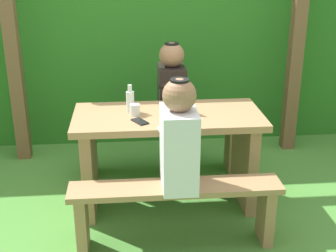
% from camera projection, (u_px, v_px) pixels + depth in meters
% --- Properties ---
extents(ground_plane, '(12.00, 12.00, 0.00)m').
position_uv_depth(ground_plane, '(168.00, 203.00, 3.73)').
color(ground_plane, '#498937').
extents(hedge_backdrop, '(6.40, 1.03, 2.05)m').
position_uv_depth(hedge_backdrop, '(153.00, 34.00, 5.02)').
color(hedge_backdrop, '#287020').
rests_on(hedge_backdrop, ground_plane).
extents(pergola_post_left, '(0.12, 0.12, 2.01)m').
position_uv_depth(pergola_post_left, '(13.00, 55.00, 4.18)').
color(pergola_post_left, brown).
rests_on(pergola_post_left, ground_plane).
extents(pergola_post_right, '(0.12, 0.12, 2.01)m').
position_uv_depth(pergola_post_right, '(296.00, 49.00, 4.40)').
color(pergola_post_right, brown).
rests_on(pergola_post_right, ground_plane).
extents(picnic_table, '(1.40, 0.64, 0.75)m').
position_uv_depth(picnic_table, '(168.00, 144.00, 3.54)').
color(picnic_table, '#9E7A51').
rests_on(picnic_table, ground_plane).
extents(bench_near, '(1.40, 0.24, 0.46)m').
position_uv_depth(bench_near, '(176.00, 203.00, 3.09)').
color(bench_near, '#9E7A51').
rests_on(bench_near, ground_plane).
extents(bench_far, '(1.40, 0.24, 0.46)m').
position_uv_depth(bench_far, '(162.00, 138.00, 4.13)').
color(bench_far, '#9E7A51').
rests_on(bench_far, ground_plane).
extents(person_white_shirt, '(0.25, 0.35, 0.72)m').
position_uv_depth(person_white_shirt, '(179.00, 138.00, 2.93)').
color(person_white_shirt, silver).
rests_on(person_white_shirt, bench_near).
extents(person_black_coat, '(0.25, 0.35, 0.72)m').
position_uv_depth(person_black_coat, '(172.00, 88.00, 3.96)').
color(person_black_coat, black).
rests_on(person_black_coat, bench_far).
extents(drinking_glass, '(0.07, 0.07, 0.08)m').
position_uv_depth(drinking_glass, '(135.00, 110.00, 3.42)').
color(drinking_glass, silver).
rests_on(drinking_glass, picnic_table).
extents(bottle_left, '(0.06, 0.06, 0.21)m').
position_uv_depth(bottle_left, '(184.00, 101.00, 3.46)').
color(bottle_left, silver).
rests_on(bottle_left, picnic_table).
extents(bottle_right, '(0.06, 0.06, 0.21)m').
position_uv_depth(bottle_right, '(130.00, 101.00, 3.48)').
color(bottle_right, silver).
rests_on(bottle_right, picnic_table).
extents(cell_phone, '(0.13, 0.16, 0.01)m').
position_uv_depth(cell_phone, '(140.00, 121.00, 3.29)').
color(cell_phone, black).
rests_on(cell_phone, picnic_table).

